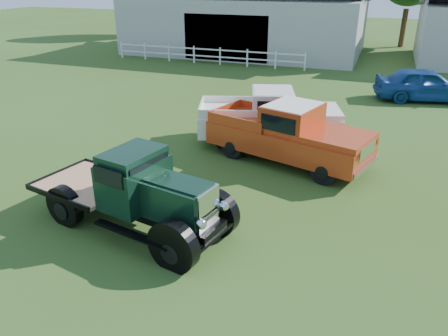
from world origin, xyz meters
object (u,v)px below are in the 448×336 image
at_px(vintage_flatbed, 132,189).
at_px(white_pickup, 269,117).
at_px(red_pickup, 288,133).
at_px(misc_car_blue, 425,84).

relative_size(vintage_flatbed, white_pickup, 0.99).
bearing_deg(vintage_flatbed, red_pickup, 75.54).
height_order(vintage_flatbed, white_pickup, vintage_flatbed).
relative_size(vintage_flatbed, misc_car_blue, 1.11).
bearing_deg(white_pickup, vintage_flatbed, -120.09).
height_order(white_pickup, misc_car_blue, white_pickup).
bearing_deg(misc_car_blue, vintage_flatbed, 141.91).
height_order(vintage_flatbed, red_pickup, vintage_flatbed).
distance_m(white_pickup, misc_car_blue, 10.36).
bearing_deg(white_pickup, misc_car_blue, 37.98).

